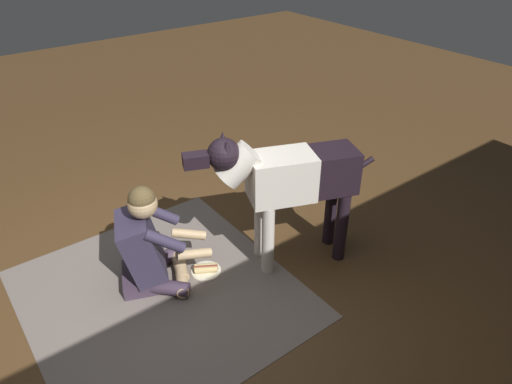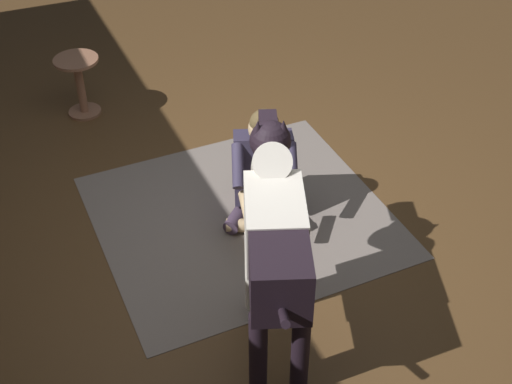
{
  "view_description": "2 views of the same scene",
  "coord_description": "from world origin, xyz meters",
  "px_view_note": "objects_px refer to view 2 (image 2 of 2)",
  "views": [
    {
      "loc": [
        1.05,
        2.45,
        2.5
      ],
      "look_at": [
        -0.63,
        0.23,
        0.76
      ],
      "focal_mm": 32.83,
      "sensor_mm": 36.0,
      "label": 1
    },
    {
      "loc": [
        -3.37,
        1.43,
        3.21
      ],
      "look_at": [
        -0.39,
        0.08,
        0.59
      ],
      "focal_mm": 48.96,
      "sensor_mm": 36.0,
      "label": 2
    }
  ],
  "objects_px": {
    "hot_dog_on_plate": "(267,249)",
    "person_sitting_on_floor": "(264,173)",
    "large_dog": "(275,236)",
    "round_side_table": "(80,82)"
  },
  "relations": [
    {
      "from": "round_side_table",
      "to": "hot_dog_on_plate",
      "type": "bearing_deg",
      "value": -162.7
    },
    {
      "from": "person_sitting_on_floor",
      "to": "hot_dog_on_plate",
      "type": "xyz_separation_m",
      "value": [
        -0.38,
        0.15,
        -0.32
      ]
    },
    {
      "from": "person_sitting_on_floor",
      "to": "round_side_table",
      "type": "height_order",
      "value": "person_sitting_on_floor"
    },
    {
      "from": "hot_dog_on_plate",
      "to": "person_sitting_on_floor",
      "type": "bearing_deg",
      "value": -21.8
    },
    {
      "from": "person_sitting_on_floor",
      "to": "large_dog",
      "type": "distance_m",
      "value": 1.14
    },
    {
      "from": "person_sitting_on_floor",
      "to": "large_dog",
      "type": "relative_size",
      "value": 0.61
    },
    {
      "from": "large_dog",
      "to": "round_side_table",
      "type": "distance_m",
      "value": 2.89
    },
    {
      "from": "hot_dog_on_plate",
      "to": "round_side_table",
      "type": "height_order",
      "value": "round_side_table"
    },
    {
      "from": "person_sitting_on_floor",
      "to": "round_side_table",
      "type": "xyz_separation_m",
      "value": [
        1.83,
        0.84,
        -0.04
      ]
    },
    {
      "from": "person_sitting_on_floor",
      "to": "large_dog",
      "type": "height_order",
      "value": "large_dog"
    }
  ]
}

